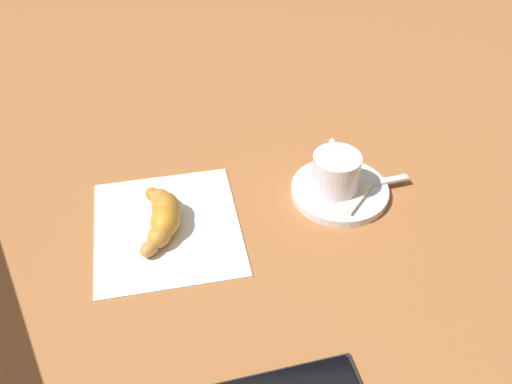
% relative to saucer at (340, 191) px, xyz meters
% --- Properties ---
extents(ground_plane, '(1.80, 1.80, 0.00)m').
position_rel_saucer_xyz_m(ground_plane, '(-0.10, -0.03, -0.01)').
color(ground_plane, '#9D5F33').
extents(saucer, '(0.12, 0.12, 0.01)m').
position_rel_saucer_xyz_m(saucer, '(0.00, 0.00, 0.00)').
color(saucer, silver).
rests_on(saucer, ground).
extents(espresso_cup, '(0.06, 0.09, 0.05)m').
position_rel_saucer_xyz_m(espresso_cup, '(-0.01, -0.00, 0.03)').
color(espresso_cup, silver).
rests_on(espresso_cup, saucer).
extents(teaspoon, '(0.12, 0.04, 0.01)m').
position_rel_saucer_xyz_m(teaspoon, '(0.01, -0.00, 0.01)').
color(teaspoon, silver).
rests_on(teaspoon, saucer).
extents(sugar_packet, '(0.05, 0.06, 0.01)m').
position_rel_saucer_xyz_m(sugar_packet, '(0.01, -0.02, 0.01)').
color(sugar_packet, beige).
rests_on(sugar_packet, saucer).
extents(napkin, '(0.19, 0.20, 0.00)m').
position_rel_saucer_xyz_m(napkin, '(-0.21, -0.04, -0.00)').
color(napkin, white).
rests_on(napkin, ground).
extents(croissant, '(0.05, 0.12, 0.03)m').
position_rel_saucer_xyz_m(croissant, '(-0.21, -0.04, 0.01)').
color(croissant, '#C6803A').
rests_on(croissant, napkin).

